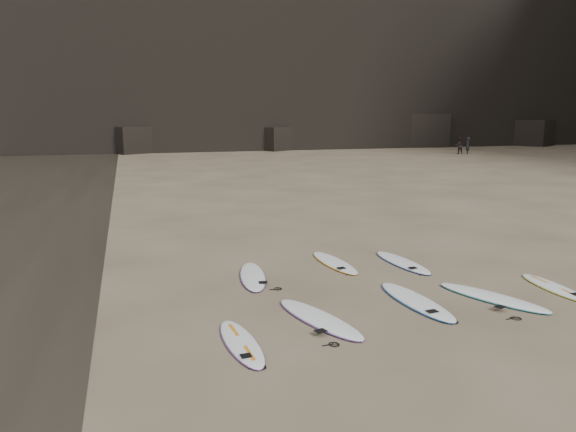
{
  "coord_description": "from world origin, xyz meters",
  "views": [
    {
      "loc": [
        -6.25,
        -10.35,
        4.1
      ],
      "look_at": [
        -2.5,
        2.73,
        1.5
      ],
      "focal_mm": 35.0,
      "sensor_mm": 36.0,
      "label": 1
    }
  ],
  "objects_px": {
    "surfboard_1": "(319,318)",
    "person_b": "(459,146)",
    "surfboard_3": "(492,297)",
    "surfboard_2": "(416,301)",
    "surfboard_6": "(334,262)",
    "surfboard_4": "(554,287)",
    "surfboard_5": "(253,276)",
    "person_a": "(467,146)",
    "surfboard_0": "(241,342)",
    "surfboard_7": "(402,262)"
  },
  "relations": [
    {
      "from": "surfboard_0",
      "to": "surfboard_2",
      "type": "relative_size",
      "value": 0.82
    },
    {
      "from": "surfboard_2",
      "to": "surfboard_6",
      "type": "height_order",
      "value": "surfboard_2"
    },
    {
      "from": "person_b",
      "to": "person_a",
      "type": "bearing_deg",
      "value": -168.18
    },
    {
      "from": "surfboard_7",
      "to": "surfboard_3",
      "type": "bearing_deg",
      "value": -84.91
    },
    {
      "from": "surfboard_4",
      "to": "surfboard_7",
      "type": "bearing_deg",
      "value": 131.64
    },
    {
      "from": "surfboard_7",
      "to": "person_a",
      "type": "distance_m",
      "value": 40.06
    },
    {
      "from": "surfboard_3",
      "to": "person_b",
      "type": "height_order",
      "value": "person_b"
    },
    {
      "from": "surfboard_2",
      "to": "surfboard_3",
      "type": "relative_size",
      "value": 1.03
    },
    {
      "from": "surfboard_0",
      "to": "surfboard_6",
      "type": "xyz_separation_m",
      "value": [
        3.45,
        4.49,
        0.0
      ]
    },
    {
      "from": "surfboard_0",
      "to": "surfboard_5",
      "type": "height_order",
      "value": "surfboard_5"
    },
    {
      "from": "person_a",
      "to": "surfboard_4",
      "type": "bearing_deg",
      "value": 8.18
    },
    {
      "from": "surfboard_3",
      "to": "person_b",
      "type": "xyz_separation_m",
      "value": [
        21.99,
        35.61,
        0.72
      ]
    },
    {
      "from": "surfboard_2",
      "to": "surfboard_4",
      "type": "relative_size",
      "value": 1.23
    },
    {
      "from": "surfboard_3",
      "to": "surfboard_1",
      "type": "bearing_deg",
      "value": 157.54
    },
    {
      "from": "surfboard_5",
      "to": "surfboard_6",
      "type": "relative_size",
      "value": 1.02
    },
    {
      "from": "surfboard_6",
      "to": "surfboard_0",
      "type": "bearing_deg",
      "value": -132.8
    },
    {
      "from": "surfboard_0",
      "to": "surfboard_4",
      "type": "height_order",
      "value": "same"
    },
    {
      "from": "surfboard_5",
      "to": "person_b",
      "type": "distance_m",
      "value": 42.15
    },
    {
      "from": "surfboard_5",
      "to": "surfboard_6",
      "type": "height_order",
      "value": "surfboard_5"
    },
    {
      "from": "surfboard_1",
      "to": "surfboard_3",
      "type": "bearing_deg",
      "value": -14.89
    },
    {
      "from": "surfboard_2",
      "to": "surfboard_1",
      "type": "bearing_deg",
      "value": -174.39
    },
    {
      "from": "surfboard_1",
      "to": "surfboard_6",
      "type": "height_order",
      "value": "surfboard_1"
    },
    {
      "from": "surfboard_4",
      "to": "person_b",
      "type": "distance_m",
      "value": 40.74
    },
    {
      "from": "surfboard_4",
      "to": "person_a",
      "type": "bearing_deg",
      "value": 61.7
    },
    {
      "from": "surfboard_4",
      "to": "person_b",
      "type": "xyz_separation_m",
      "value": [
        20.16,
        35.39,
        0.73
      ]
    },
    {
      "from": "surfboard_2",
      "to": "surfboard_4",
      "type": "xyz_separation_m",
      "value": [
        3.56,
        -0.02,
        -0.01
      ]
    },
    {
      "from": "surfboard_1",
      "to": "person_b",
      "type": "xyz_separation_m",
      "value": [
        26.06,
        35.76,
        0.72
      ]
    },
    {
      "from": "person_a",
      "to": "surfboard_5",
      "type": "bearing_deg",
      "value": -1.31
    },
    {
      "from": "surfboard_0",
      "to": "surfboard_3",
      "type": "xyz_separation_m",
      "value": [
        5.78,
        0.86,
        0.01
      ]
    },
    {
      "from": "surfboard_3",
      "to": "person_a",
      "type": "xyz_separation_m",
      "value": [
        22.88,
        35.62,
        0.71
      ]
    },
    {
      "from": "surfboard_5",
      "to": "person_a",
      "type": "distance_m",
      "value": 42.73
    },
    {
      "from": "surfboard_2",
      "to": "person_b",
      "type": "bearing_deg",
      "value": 52.32
    },
    {
      "from": "surfboard_3",
      "to": "person_b",
      "type": "bearing_deg",
      "value": 33.76
    },
    {
      "from": "surfboard_5",
      "to": "person_a",
      "type": "xyz_separation_m",
      "value": [
        27.6,
        32.61,
        0.72
      ]
    },
    {
      "from": "surfboard_5",
      "to": "surfboard_4",
      "type": "bearing_deg",
      "value": -14.58
    },
    {
      "from": "person_a",
      "to": "surfboard_3",
      "type": "bearing_deg",
      "value": 6.21
    },
    {
      "from": "surfboard_1",
      "to": "surfboard_7",
      "type": "relative_size",
      "value": 1.06
    },
    {
      "from": "surfboard_0",
      "to": "surfboard_6",
      "type": "bearing_deg",
      "value": 48.63
    },
    {
      "from": "surfboard_1",
      "to": "surfboard_6",
      "type": "distance_m",
      "value": 4.16
    },
    {
      "from": "surfboard_1",
      "to": "surfboard_6",
      "type": "xyz_separation_m",
      "value": [
        1.74,
        3.78,
        -0.0
      ]
    },
    {
      "from": "person_a",
      "to": "surfboard_0",
      "type": "bearing_deg",
      "value": 0.78
    },
    {
      "from": "surfboard_1",
      "to": "person_a",
      "type": "xyz_separation_m",
      "value": [
        26.95,
        35.76,
        0.71
      ]
    },
    {
      "from": "surfboard_3",
      "to": "surfboard_6",
      "type": "height_order",
      "value": "surfboard_3"
    },
    {
      "from": "surfboard_1",
      "to": "surfboard_3",
      "type": "distance_m",
      "value": 4.08
    },
    {
      "from": "surfboard_2",
      "to": "surfboard_3",
      "type": "distance_m",
      "value": 1.75
    },
    {
      "from": "surfboard_1",
      "to": "surfboard_4",
      "type": "distance_m",
      "value": 5.91
    },
    {
      "from": "surfboard_0",
      "to": "surfboard_5",
      "type": "xyz_separation_m",
      "value": [
        1.06,
        3.87,
        0.0
      ]
    },
    {
      "from": "surfboard_0",
      "to": "person_b",
      "type": "height_order",
      "value": "person_b"
    },
    {
      "from": "surfboard_1",
      "to": "surfboard_6",
      "type": "bearing_deg",
      "value": 48.24
    },
    {
      "from": "surfboard_0",
      "to": "person_a",
      "type": "bearing_deg",
      "value": 48.0
    }
  ]
}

